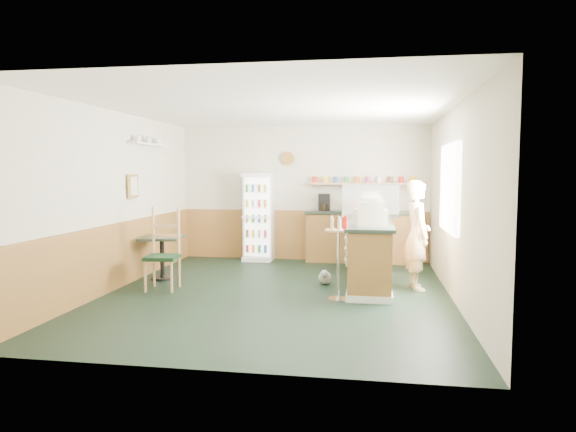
% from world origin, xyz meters
% --- Properties ---
extents(ground, '(6.00, 6.00, 0.00)m').
position_xyz_m(ground, '(0.00, 0.00, 0.00)').
color(ground, black).
rests_on(ground, ground).
extents(room_envelope, '(5.04, 6.02, 2.72)m').
position_xyz_m(room_envelope, '(-0.23, 0.73, 1.52)').
color(room_envelope, beige).
rests_on(room_envelope, ground).
extents(service_counter, '(0.68, 3.01, 1.01)m').
position_xyz_m(service_counter, '(1.35, 1.07, 0.46)').
color(service_counter, '#9F6933').
rests_on(service_counter, ground).
extents(back_counter, '(2.24, 0.42, 1.69)m').
position_xyz_m(back_counter, '(1.19, 2.80, 0.55)').
color(back_counter, '#9F6933').
rests_on(back_counter, ground).
extents(drinks_fridge, '(0.58, 0.52, 1.76)m').
position_xyz_m(drinks_fridge, '(-0.87, 2.74, 0.88)').
color(drinks_fridge, white).
rests_on(drinks_fridge, ground).
extents(display_case, '(0.96, 0.50, 0.55)m').
position_xyz_m(display_case, '(1.35, 1.66, 1.28)').
color(display_case, silver).
rests_on(display_case, service_counter).
extents(cash_register, '(0.49, 0.51, 0.24)m').
position_xyz_m(cash_register, '(1.35, 0.04, 1.13)').
color(cash_register, beige).
rests_on(cash_register, service_counter).
extents(shopkeeper, '(0.50, 0.62, 1.66)m').
position_xyz_m(shopkeeper, '(2.05, 0.59, 0.83)').
color(shopkeeper, tan).
rests_on(shopkeeper, ground).
extents(condiment_stand, '(0.37, 0.37, 1.15)m').
position_xyz_m(condiment_stand, '(0.92, -0.25, 0.74)').
color(condiment_stand, silver).
rests_on(condiment_stand, ground).
extents(newspaper_rack, '(0.09, 0.42, 0.67)m').
position_xyz_m(newspaper_rack, '(0.99, 1.05, 0.57)').
color(newspaper_rack, black).
rests_on(newspaper_rack, ground).
extents(cafe_table, '(0.73, 0.73, 0.71)m').
position_xyz_m(cafe_table, '(-2.05, 0.67, 0.50)').
color(cafe_table, black).
rests_on(cafe_table, ground).
extents(cafe_chair, '(0.50, 0.50, 1.25)m').
position_xyz_m(cafe_chair, '(-1.74, 0.04, 0.65)').
color(cafe_chair, black).
rests_on(cafe_chair, ground).
extents(dog_doorstop, '(0.21, 0.27, 0.25)m').
position_xyz_m(dog_doorstop, '(0.65, 0.68, 0.12)').
color(dog_doorstop, '#989792').
rests_on(dog_doorstop, ground).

